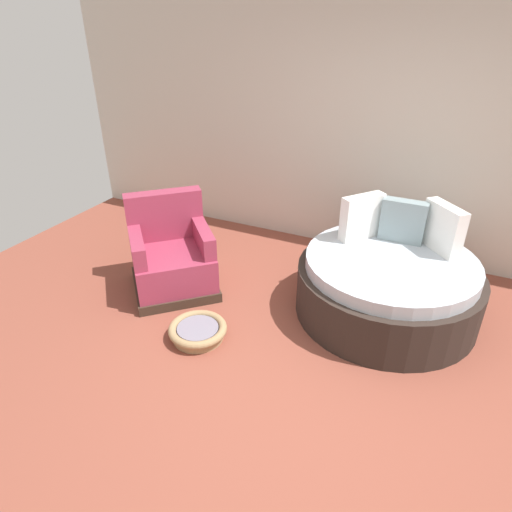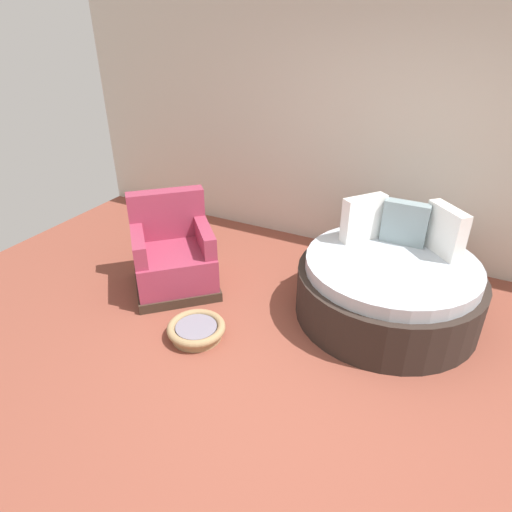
% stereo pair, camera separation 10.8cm
% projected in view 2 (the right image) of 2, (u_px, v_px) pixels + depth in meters
% --- Properties ---
extents(ground_plane, '(8.00, 8.00, 0.02)m').
position_uv_depth(ground_plane, '(301.00, 391.00, 3.36)').
color(ground_plane, brown).
extents(back_wall, '(8.00, 0.12, 2.76)m').
position_uv_depth(back_wall, '(398.00, 134.00, 4.62)').
color(back_wall, beige).
rests_on(back_wall, ground_plane).
extents(round_daybed, '(1.66, 1.66, 1.02)m').
position_uv_depth(round_daybed, '(388.00, 286.00, 4.06)').
color(round_daybed, '#2D231E').
rests_on(round_daybed, ground_plane).
extents(red_armchair, '(1.13, 1.13, 0.94)m').
position_uv_depth(red_armchair, '(173.00, 256.00, 4.49)').
color(red_armchair, '#38281E').
rests_on(red_armchair, ground_plane).
extents(pet_basket, '(0.51, 0.51, 0.13)m').
position_uv_depth(pet_basket, '(196.00, 330.00, 3.87)').
color(pet_basket, '#9E7F56').
rests_on(pet_basket, ground_plane).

